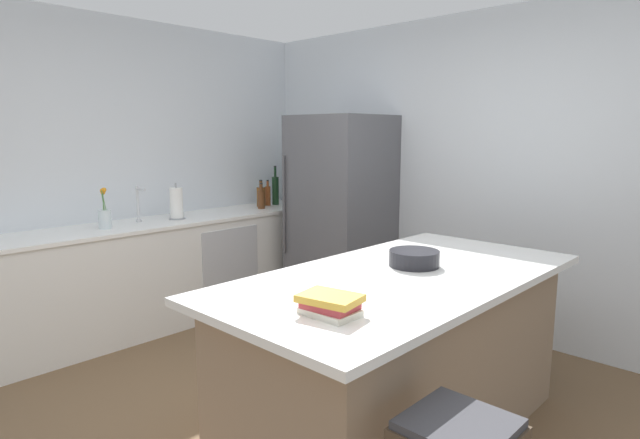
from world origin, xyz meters
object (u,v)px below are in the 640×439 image
object	(u,v)px
sink_faucet	(139,204)
paper_towel_roll	(176,204)
olive_oil_bottle	(297,191)
whiskey_bottle	(261,196)
wine_bottle	(275,190)
mixing_bowl	(414,258)
gin_bottle	(288,191)
kitchen_island	(400,354)
cookbook_stack	(330,304)
refrigerator	(341,214)
vinegar_bottle	(268,195)
flower_vase	(105,217)
syrup_bottle	(261,199)

from	to	relation	value
sink_faucet	paper_towel_roll	distance (m)	0.32
olive_oil_bottle	whiskey_bottle	bearing A→B (deg)	-108.25
wine_bottle	mixing_bowl	xyz separation A→B (m)	(2.49, -1.18, -0.11)
sink_faucet	whiskey_bottle	xyz separation A→B (m)	(0.00, 1.32, -0.05)
mixing_bowl	gin_bottle	bearing A→B (deg)	152.04
kitchen_island	gin_bottle	xyz separation A→B (m)	(-2.46, 1.46, 0.58)
sink_faucet	cookbook_stack	distance (m)	2.75
refrigerator	cookbook_stack	size ratio (longest dim) A/B	6.68
kitchen_island	vinegar_bottle	world-z (taller)	vinegar_bottle
refrigerator	mixing_bowl	xyz separation A→B (m)	(1.60, -1.19, 0.05)
wine_bottle	cookbook_stack	size ratio (longest dim) A/B	1.50
wine_bottle	cookbook_stack	world-z (taller)	wine_bottle
kitchen_island	sink_faucet	world-z (taller)	sink_faucet
refrigerator	mixing_bowl	world-z (taller)	refrigerator
vinegar_bottle	refrigerator	bearing A→B (deg)	7.09
sink_faucet	cookbook_stack	bearing A→B (deg)	-12.00
refrigerator	flower_vase	bearing A→B (deg)	-113.47
gin_bottle	sink_faucet	bearing A→B (deg)	-92.85
refrigerator	cookbook_stack	distance (m)	2.77
flower_vase	whiskey_bottle	distance (m)	1.65
refrigerator	whiskey_bottle	size ratio (longest dim) A/B	6.69
sink_faucet	cookbook_stack	size ratio (longest dim) A/B	1.11
flower_vase	mixing_bowl	bearing A→B (deg)	15.46
kitchen_island	vinegar_bottle	bearing A→B (deg)	153.63
sink_faucet	refrigerator	bearing A→B (deg)	59.73
paper_towel_roll	olive_oil_bottle	distance (m)	1.39
cookbook_stack	olive_oil_bottle	bearing A→B (deg)	138.50
paper_towel_roll	mixing_bowl	distance (m)	2.41
cookbook_stack	refrigerator	bearing A→B (deg)	130.51
flower_vase	olive_oil_bottle	distance (m)	2.03
wine_bottle	syrup_bottle	bearing A→B (deg)	-67.63
olive_oil_bottle	cookbook_stack	distance (m)	3.42
paper_towel_roll	olive_oil_bottle	world-z (taller)	olive_oil_bottle
kitchen_island	refrigerator	xyz separation A→B (m)	(-1.64, 1.38, 0.44)
wine_bottle	kitchen_island	bearing A→B (deg)	-28.17
syrup_bottle	sink_faucet	bearing A→B (deg)	-95.63
gin_bottle	vinegar_bottle	world-z (taller)	gin_bottle
syrup_bottle	cookbook_stack	bearing A→B (deg)	-34.91
sink_faucet	wine_bottle	distance (m)	1.51
cookbook_stack	mixing_bowl	xyz separation A→B (m)	(-0.20, 0.91, -0.00)
olive_oil_bottle	vinegar_bottle	xyz separation A→B (m)	(-0.14, -0.28, -0.03)
olive_oil_bottle	vinegar_bottle	world-z (taller)	olive_oil_bottle
paper_towel_roll	kitchen_island	bearing A→B (deg)	-3.50
flower_vase	olive_oil_bottle	size ratio (longest dim) A/B	0.99
refrigerator	wine_bottle	size ratio (longest dim) A/B	4.47
olive_oil_bottle	mixing_bowl	bearing A→B (deg)	-29.91
wine_bottle	syrup_bottle	world-z (taller)	wine_bottle
whiskey_bottle	gin_bottle	bearing A→B (deg)	75.34
paper_towel_roll	whiskey_bottle	xyz separation A→B (m)	(-0.08, 1.01, -0.03)
gin_bottle	mixing_bowl	distance (m)	2.73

